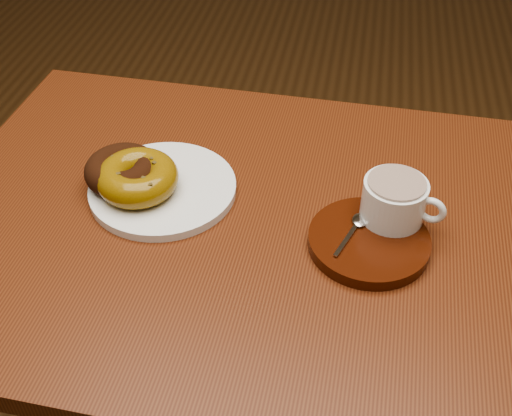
% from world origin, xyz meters
% --- Properties ---
extents(cafe_table, '(0.88, 0.67, 0.80)m').
position_xyz_m(cafe_table, '(0.10, 0.22, 0.68)').
color(cafe_table, '#5E2B14').
rests_on(cafe_table, ground).
extents(donut_plate, '(0.24, 0.24, 0.01)m').
position_xyz_m(donut_plate, '(-0.02, 0.25, 0.81)').
color(donut_plate, white).
rests_on(donut_plate, cafe_table).
extents(donut_cinnamon, '(0.13, 0.13, 0.04)m').
position_xyz_m(donut_cinnamon, '(-0.08, 0.25, 0.84)').
color(donut_cinnamon, black).
rests_on(donut_cinnamon, donut_plate).
extents(donut_caramel, '(0.12, 0.12, 0.04)m').
position_xyz_m(donut_caramel, '(-0.05, 0.24, 0.84)').
color(donut_caramel, '#87610E').
rests_on(donut_caramel, donut_plate).
extents(saucer, '(0.18, 0.18, 0.02)m').
position_xyz_m(saucer, '(0.27, 0.19, 0.81)').
color(saucer, '#381307').
rests_on(saucer, cafe_table).
extents(coffee_cup, '(0.11, 0.08, 0.06)m').
position_xyz_m(coffee_cup, '(0.30, 0.24, 0.85)').
color(coffee_cup, white).
rests_on(coffee_cup, saucer).
extents(teaspoon, '(0.04, 0.09, 0.01)m').
position_xyz_m(teaspoon, '(0.25, 0.21, 0.82)').
color(teaspoon, silver).
rests_on(teaspoon, saucer).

